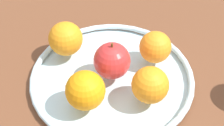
{
  "coord_description": "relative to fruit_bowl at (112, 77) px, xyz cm",
  "views": [
    {
      "loc": [
        -19.1,
        -38.95,
        48.0
      ],
      "look_at": [
        0.0,
        0.0,
        4.8
      ],
      "focal_mm": 50.68,
      "sensor_mm": 36.0,
      "label": 1
    }
  ],
  "objects": [
    {
      "name": "orange_back_left",
      "position": [
        -5.74,
        10.12,
        4.47
      ],
      "size": [
        7.17,
        7.17,
        7.17
      ],
      "primitive_type": "sphere",
      "color": "orange",
      "rests_on": "fruit_bowl"
    },
    {
      "name": "orange_front_right",
      "position": [
        -7.49,
        -4.61,
        4.49
      ],
      "size": [
        7.2,
        7.2,
        7.2
      ],
      "primitive_type": "sphere",
      "color": "orange",
      "rests_on": "fruit_bowl"
    },
    {
      "name": "ground_plane",
      "position": [
        0.0,
        0.0,
        -2.92
      ],
      "size": [
        164.26,
        164.26,
        4.0
      ],
      "primitive_type": "cube",
      "color": "brown"
    },
    {
      "name": "orange_back_right",
      "position": [
        3.5,
        -8.43,
        4.31
      ],
      "size": [
        6.85,
        6.85,
        6.85
      ],
      "primitive_type": "sphere",
      "color": "orange",
      "rests_on": "fruit_bowl"
    },
    {
      "name": "fruit_bowl",
      "position": [
        0.0,
        0.0,
        0.0
      ],
      "size": [
        32.98,
        32.98,
        1.8
      ],
      "color": "silver",
      "rests_on": "ground_plane"
    },
    {
      "name": "apple",
      "position": [
        -0.17,
        -0.02,
        4.51
      ],
      "size": [
        7.24,
        7.24,
        8.04
      ],
      "color": "red",
      "rests_on": "fruit_bowl"
    },
    {
      "name": "orange_center",
      "position": [
        9.78,
        -0.04,
        4.17
      ],
      "size": [
        6.57,
        6.57,
        6.57
      ],
      "primitive_type": "sphere",
      "color": "orange",
      "rests_on": "fruit_bowl"
    }
  ]
}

